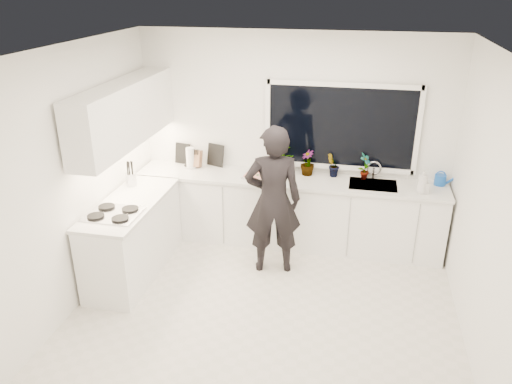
# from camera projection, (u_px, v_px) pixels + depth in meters

# --- Properties ---
(floor) EXTENTS (4.00, 3.50, 0.02)m
(floor) POSITION_uv_depth(u_px,v_px,m) (267.00, 306.00, 5.42)
(floor) COLOR beige
(floor) RESTS_ON ground
(wall_back) EXTENTS (4.00, 0.02, 2.70)m
(wall_back) POSITION_uv_depth(u_px,v_px,m) (293.00, 138.00, 6.46)
(wall_back) COLOR white
(wall_back) RESTS_ON ground
(wall_left) EXTENTS (0.02, 3.50, 2.70)m
(wall_left) POSITION_uv_depth(u_px,v_px,m) (81.00, 175.00, 5.26)
(wall_left) COLOR white
(wall_left) RESTS_ON ground
(wall_right) EXTENTS (0.02, 3.50, 2.70)m
(wall_right) POSITION_uv_depth(u_px,v_px,m) (487.00, 209.00, 4.49)
(wall_right) COLOR white
(wall_right) RESTS_ON ground
(ceiling) EXTENTS (4.00, 3.50, 0.02)m
(ceiling) POSITION_uv_depth(u_px,v_px,m) (269.00, 47.00, 4.34)
(ceiling) COLOR white
(ceiling) RESTS_ON wall_back
(window) EXTENTS (1.80, 0.02, 1.00)m
(window) POSITION_uv_depth(u_px,v_px,m) (341.00, 127.00, 6.23)
(window) COLOR black
(window) RESTS_ON wall_back
(base_cabinets_back) EXTENTS (3.92, 0.58, 0.88)m
(base_cabinets_back) POSITION_uv_depth(u_px,v_px,m) (288.00, 212.00, 6.54)
(base_cabinets_back) COLOR white
(base_cabinets_back) RESTS_ON floor
(base_cabinets_left) EXTENTS (0.58, 1.60, 0.88)m
(base_cabinets_left) POSITION_uv_depth(u_px,v_px,m) (133.00, 239.00, 5.87)
(base_cabinets_left) COLOR white
(base_cabinets_left) RESTS_ON floor
(countertop_back) EXTENTS (3.94, 0.62, 0.04)m
(countertop_back) POSITION_uv_depth(u_px,v_px,m) (289.00, 180.00, 6.35)
(countertop_back) COLOR silver
(countertop_back) RESTS_ON base_cabinets_back
(countertop_left) EXTENTS (0.62, 1.60, 0.04)m
(countertop_left) POSITION_uv_depth(u_px,v_px,m) (130.00, 203.00, 5.69)
(countertop_left) COLOR silver
(countertop_left) RESTS_ON base_cabinets_left
(upper_cabinets) EXTENTS (0.34, 2.10, 0.70)m
(upper_cabinets) POSITION_uv_depth(u_px,v_px,m) (125.00, 113.00, 5.65)
(upper_cabinets) COLOR white
(upper_cabinets) RESTS_ON wall_left
(sink) EXTENTS (0.58, 0.42, 0.14)m
(sink) POSITION_uv_depth(u_px,v_px,m) (373.00, 188.00, 6.17)
(sink) COLOR silver
(sink) RESTS_ON countertop_back
(faucet) EXTENTS (0.03, 0.03, 0.22)m
(faucet) POSITION_uv_depth(u_px,v_px,m) (374.00, 170.00, 6.28)
(faucet) COLOR silver
(faucet) RESTS_ON countertop_back
(stovetop) EXTENTS (0.56, 0.48, 0.03)m
(stovetop) POSITION_uv_depth(u_px,v_px,m) (113.00, 213.00, 5.37)
(stovetop) COLOR black
(stovetop) RESTS_ON countertop_left
(person) EXTENTS (0.74, 0.57, 1.80)m
(person) POSITION_uv_depth(u_px,v_px,m) (273.00, 201.00, 5.75)
(person) COLOR black
(person) RESTS_ON floor
(pizza_tray) EXTENTS (0.54, 0.43, 0.03)m
(pizza_tray) POSITION_uv_depth(u_px,v_px,m) (264.00, 176.00, 6.38)
(pizza_tray) COLOR #B8B9BD
(pizza_tray) RESTS_ON countertop_back
(pizza) EXTENTS (0.49, 0.38, 0.01)m
(pizza) POSITION_uv_depth(u_px,v_px,m) (264.00, 174.00, 6.37)
(pizza) COLOR #D1421B
(pizza) RESTS_ON pizza_tray
(watering_can) EXTENTS (0.17, 0.17, 0.13)m
(watering_can) POSITION_uv_depth(u_px,v_px,m) (440.00, 180.00, 6.11)
(watering_can) COLOR blue
(watering_can) RESTS_ON countertop_back
(paper_towel_roll) EXTENTS (0.12, 0.12, 0.26)m
(paper_towel_roll) POSITION_uv_depth(u_px,v_px,m) (190.00, 158.00, 6.64)
(paper_towel_roll) COLOR white
(paper_towel_roll) RESTS_ON countertop_back
(knife_block) EXTENTS (0.14, 0.11, 0.22)m
(knife_block) POSITION_uv_depth(u_px,v_px,m) (196.00, 159.00, 6.67)
(knife_block) COLOR olive
(knife_block) RESTS_ON countertop_back
(utensil_crock) EXTENTS (0.17, 0.17, 0.16)m
(utensil_crock) POSITION_uv_depth(u_px,v_px,m) (131.00, 179.00, 6.09)
(utensil_crock) COLOR #B3B2B7
(utensil_crock) RESTS_ON countertop_left
(picture_frame_large) EXTENTS (0.22, 0.06, 0.28)m
(picture_frame_large) POSITION_uv_depth(u_px,v_px,m) (183.00, 153.00, 6.80)
(picture_frame_large) COLOR black
(picture_frame_large) RESTS_ON countertop_back
(picture_frame_small) EXTENTS (0.24, 0.10, 0.30)m
(picture_frame_small) POSITION_uv_depth(u_px,v_px,m) (216.00, 155.00, 6.70)
(picture_frame_small) COLOR black
(picture_frame_small) RESTS_ON countertop_back
(herb_plants) EXTENTS (1.36, 0.40, 0.34)m
(herb_plants) POSITION_uv_depth(u_px,v_px,m) (305.00, 162.00, 6.39)
(herb_plants) COLOR #26662D
(herb_plants) RESTS_ON countertop_back
(soap_bottles) EXTENTS (0.15, 0.13, 0.31)m
(soap_bottles) POSITION_uv_depth(u_px,v_px,m) (424.00, 182.00, 5.85)
(soap_bottles) COLOR #D8BF66
(soap_bottles) RESTS_ON countertop_back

